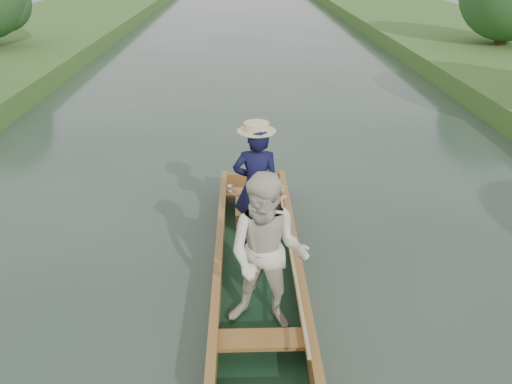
{
  "coord_description": "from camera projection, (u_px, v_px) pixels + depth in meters",
  "views": [
    {
      "loc": [
        -0.17,
        -5.61,
        4.03
      ],
      "look_at": [
        0.0,
        0.6,
        0.95
      ],
      "focal_mm": 35.0,
      "sensor_mm": 36.0,
      "label": 1
    }
  ],
  "objects": [
    {
      "name": "punt",
      "position": [
        262.0,
        238.0,
        6.28
      ],
      "size": [
        1.17,
        5.0,
        1.97
      ],
      "color": "black",
      "rests_on": "ground"
    },
    {
      "name": "ground",
      "position": [
        257.0,
        274.0,
        6.82
      ],
      "size": [
        120.0,
        120.0,
        0.0
      ],
      "primitive_type": "plane",
      "color": "#283D30",
      "rests_on": "ground"
    },
    {
      "name": "trees_far",
      "position": [
        291.0,
        5.0,
        14.05
      ],
      "size": [
        22.96,
        13.75,
        4.63
      ],
      "color": "#47331E",
      "rests_on": "ground"
    }
  ]
}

